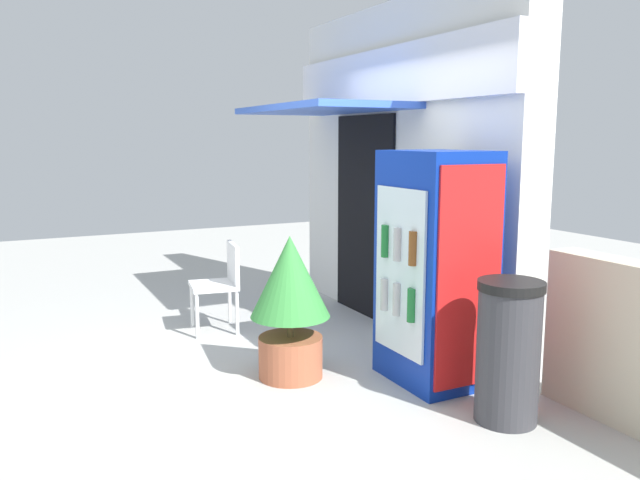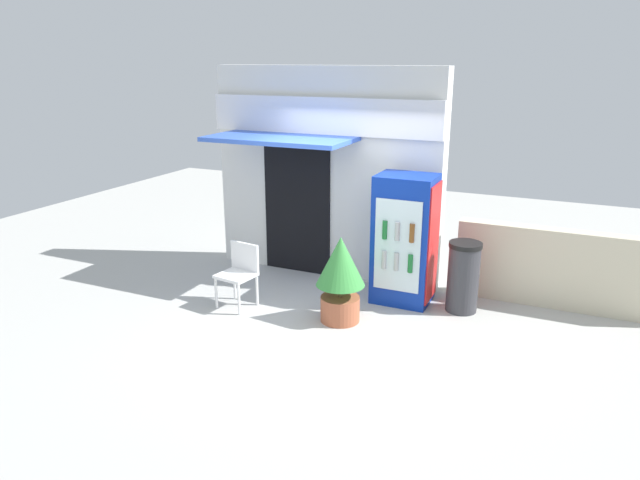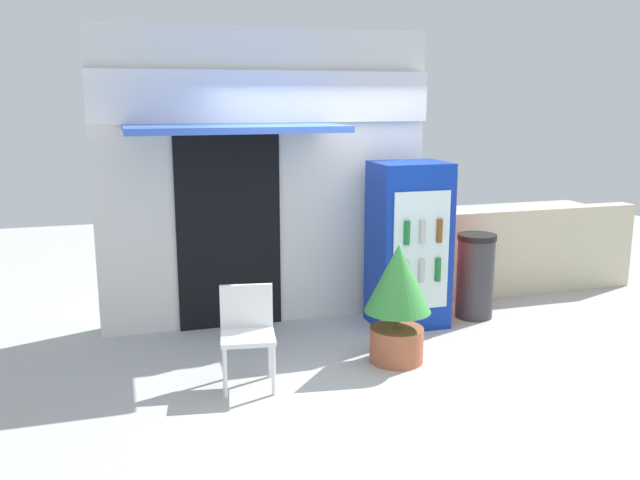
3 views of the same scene
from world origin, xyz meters
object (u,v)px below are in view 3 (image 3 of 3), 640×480
(drink_cooler, at_px, (409,245))
(trash_bin, at_px, (475,276))
(plastic_chair, at_px, (247,328))
(potted_plant_near_shop, at_px, (398,295))

(drink_cooler, height_order, trash_bin, drink_cooler)
(plastic_chair, xyz_separation_m, potted_plant_near_shop, (1.40, 0.09, 0.14))
(potted_plant_near_shop, bearing_deg, drink_cooler, 60.67)
(potted_plant_near_shop, relative_size, trash_bin, 1.18)
(drink_cooler, bearing_deg, potted_plant_near_shop, -119.33)
(plastic_chair, height_order, potted_plant_near_shop, potted_plant_near_shop)
(drink_cooler, distance_m, potted_plant_near_shop, 1.11)
(plastic_chair, distance_m, trash_bin, 2.91)
(potted_plant_near_shop, bearing_deg, plastic_chair, -176.25)
(trash_bin, bearing_deg, drink_cooler, 179.75)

